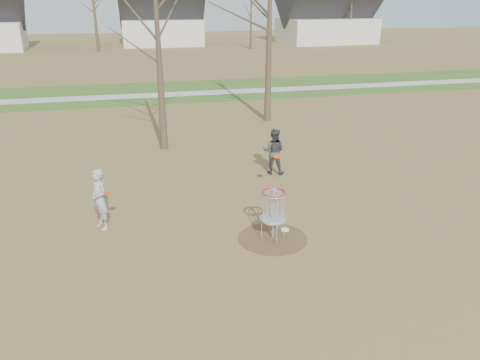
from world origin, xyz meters
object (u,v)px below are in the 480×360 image
object	(u,v)px
player_throwing	(274,151)
disc_grounded	(285,230)
disc_golf_basket	(273,206)
player_standing	(100,199)

from	to	relation	value
player_throwing	disc_grounded	world-z (taller)	player_throwing
disc_grounded	disc_golf_basket	distance (m)	1.06
player_standing	disc_grounded	distance (m)	4.99
disc_grounded	disc_golf_basket	bearing A→B (deg)	-142.91
player_standing	disc_golf_basket	bearing A→B (deg)	37.32
player_standing	disc_golf_basket	size ratio (longest dim) A/B	1.24
player_standing	player_throwing	world-z (taller)	player_standing
player_standing	disc_golf_basket	distance (m)	4.59
player_standing	player_throwing	size ratio (longest dim) A/B	1.03
disc_grounded	disc_golf_basket	xyz separation A→B (m)	(-0.46, -0.35, 0.89)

